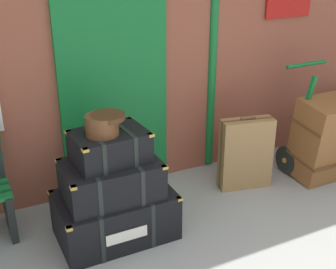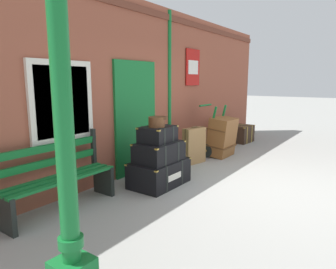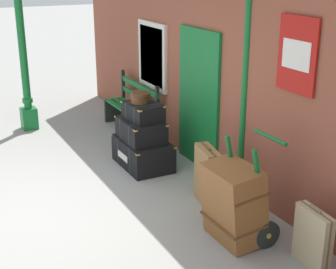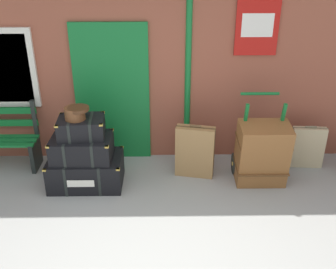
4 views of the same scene
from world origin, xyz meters
name	(u,v)px [view 4 (image 4 of 4)]	position (x,y,z in m)	size (l,w,h in m)	color
ground_plane	(144,269)	(0.00, 0.00, 0.00)	(60.00, 60.00, 0.00)	gray
brick_facade	(146,55)	(-0.02, 2.60, 1.60)	(10.40, 0.35, 3.20)	brown
steamer_trunk_base	(86,171)	(-0.86, 1.64, 0.21)	(1.01, 0.66, 0.43)	black
steamer_trunk_middle	(82,148)	(-0.88, 1.63, 0.58)	(0.82, 0.56, 0.33)	black
steamer_trunk_top	(81,127)	(-0.87, 1.66, 0.87)	(0.64, 0.49, 0.27)	black
round_hatbox	(76,112)	(-0.92, 1.64, 1.10)	(0.32, 0.28, 0.17)	brown
porters_trolley	(258,159)	(1.58, 1.82, 0.27)	(0.71, 0.63, 1.19)	black
large_brown_trunk	(262,153)	(1.58, 1.64, 0.46)	(0.70, 0.53, 0.92)	brown
suitcase_caramel	(307,147)	(2.38, 2.08, 0.32)	(0.50, 0.17, 0.68)	tan
suitcase_olive	(195,152)	(0.67, 1.86, 0.38)	(0.57, 0.30, 0.80)	olive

